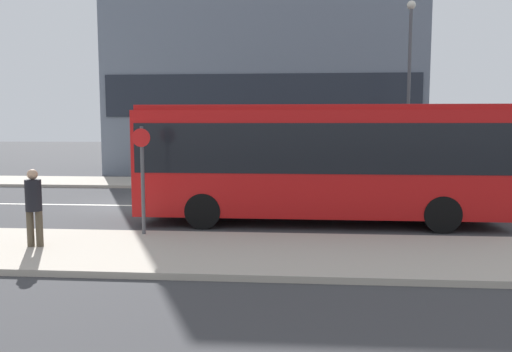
# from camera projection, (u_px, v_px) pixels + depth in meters

# --- Properties ---
(ground_plane) EXTENTS (120.00, 120.00, 0.00)m
(ground_plane) POSITION_uv_depth(u_px,v_px,m) (138.00, 206.00, 17.11)
(ground_plane) COLOR #3A3A3D
(sidewalk_near) EXTENTS (44.00, 3.50, 0.13)m
(sidewalk_near) POSITION_uv_depth(u_px,v_px,m) (48.00, 249.00, 10.91)
(sidewalk_near) COLOR #B2A899
(sidewalk_near) RESTS_ON ground_plane
(sidewalk_far) EXTENTS (44.00, 3.50, 0.13)m
(sidewalk_far) POSITION_uv_depth(u_px,v_px,m) (180.00, 183.00, 23.30)
(sidewalk_far) COLOR #B2A899
(sidewalk_far) RESTS_ON ground_plane
(lane_centerline) EXTENTS (41.80, 0.16, 0.01)m
(lane_centerline) POSITION_uv_depth(u_px,v_px,m) (138.00, 206.00, 17.11)
(lane_centerline) COLOR silver
(lane_centerline) RESTS_ON ground_plane
(apartment_block_left_tower) EXTENTS (17.12, 5.81, 15.55)m
(apartment_block_left_tower) POSITION_uv_depth(u_px,v_px,m) (264.00, 36.00, 28.28)
(apartment_block_left_tower) COLOR slate
(apartment_block_left_tower) RESTS_ON ground_plane
(city_bus) EXTENTS (10.07, 2.57, 3.30)m
(city_bus) POSITION_uv_depth(u_px,v_px,m) (319.00, 156.00, 14.04)
(city_bus) COLOR red
(city_bus) RESTS_ON ground_plane
(parked_car_0) EXTENTS (4.36, 1.78, 1.44)m
(parked_car_0) POSITION_uv_depth(u_px,v_px,m) (444.00, 178.00, 19.61)
(parked_car_0) COLOR #4C5156
(parked_car_0) RESTS_ON ground_plane
(pedestrian_near_stop) EXTENTS (0.35, 0.34, 1.69)m
(pedestrian_near_stop) POSITION_uv_depth(u_px,v_px,m) (34.00, 203.00, 10.78)
(pedestrian_near_stop) COLOR #4C4233
(pedestrian_near_stop) RESTS_ON sidewalk_near
(bus_stop_sign) EXTENTS (0.44, 0.12, 2.60)m
(bus_stop_sign) POSITION_uv_depth(u_px,v_px,m) (142.00, 171.00, 11.96)
(bus_stop_sign) COLOR #4C4C51
(bus_stop_sign) RESTS_ON sidewalk_near
(street_lamp) EXTENTS (0.36, 0.36, 7.71)m
(street_lamp) POSITION_uv_depth(u_px,v_px,m) (409.00, 76.00, 20.79)
(street_lamp) COLOR #4C4C51
(street_lamp) RESTS_ON sidewalk_far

